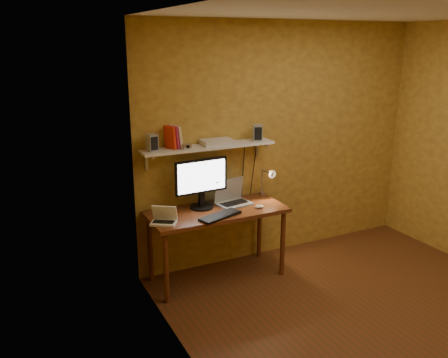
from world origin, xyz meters
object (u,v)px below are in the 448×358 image
speaker_left (152,143)px  router (217,142)px  shelf_camera (187,146)px  netbook (164,218)px  wall_shelf (209,147)px  desk (217,218)px  keyboard (220,216)px  monitor (201,181)px  laptop (232,197)px  mouse (259,207)px  desk_lamp (268,179)px  speaker_right (257,133)px

speaker_left → router: speaker_left is taller
shelf_camera → netbook: bearing=-145.4°
wall_shelf → shelf_camera: size_ratio=15.34×
desk → wall_shelf: 0.72m
desk → wall_shelf: size_ratio=1.00×
keyboard → router: (0.15, 0.39, 0.64)m
monitor → laptop: 0.40m
keyboard → mouse: 0.47m
laptop → mouse: (0.19, -0.25, -0.05)m
netbook → speaker_left: 0.72m
monitor → router: 0.42m
mouse → router: router is taller
monitor → mouse: (0.52, -0.27, -0.27)m
router → desk_lamp: bearing=-6.8°
wall_shelf → monitor: size_ratio=2.48×
desk_lamp → speaker_left: 1.34m
laptop → netbook: 0.84m
keyboard → speaker_right: bearing=12.9°
monitor → speaker_right: speaker_right is taller
laptop → speaker_left: speaker_left is taller
speaker_right → router: (-0.46, 0.02, -0.06)m
laptop → netbook: laptop is taller
desk → router: router is taller
netbook → mouse: netbook is taller
desk → monitor: monitor is taller
monitor → desk_lamp: size_ratio=1.51×
keyboard → shelf_camera: (-0.20, 0.32, 0.64)m
netbook → mouse: 1.00m
keyboard → speaker_left: bearing=125.2°
monitor → router: bearing=15.6°
monitor → router: size_ratio=1.81×
netbook → shelf_camera: 0.73m
laptop → keyboard: 0.41m
desk → wall_shelf: (0.00, 0.19, 0.69)m
wall_shelf → router: 0.10m
speaker_left → shelf_camera: bearing=-22.0°
speaker_left → shelf_camera: size_ratio=1.77×
mouse → shelf_camera: 0.96m
router → monitor: bearing=-161.4°
desk → speaker_left: 1.00m
netbook → mouse: bearing=30.9°
wall_shelf → monitor: bearing=-148.5°
netbook → mouse: (1.00, -0.04, -0.03)m
netbook → speaker_left: (0.01, 0.30, 0.66)m
speaker_right → router: speaker_right is taller
desk_lamp → shelf_camera: bearing=179.9°
mouse → router: size_ratio=0.29×
speaker_right → desk_lamp: bearing=-4.6°
wall_shelf → router: router is taller
router → desk: bearing=-115.3°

